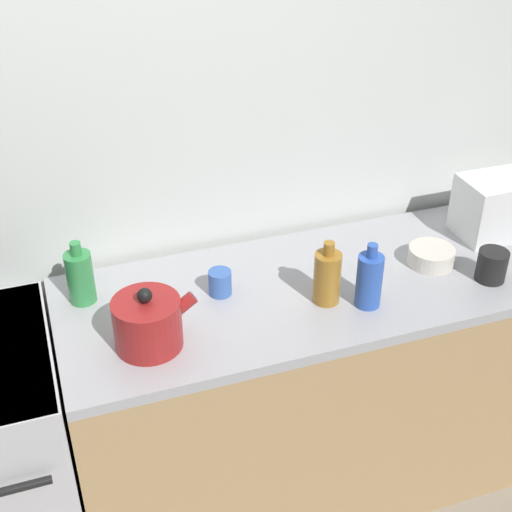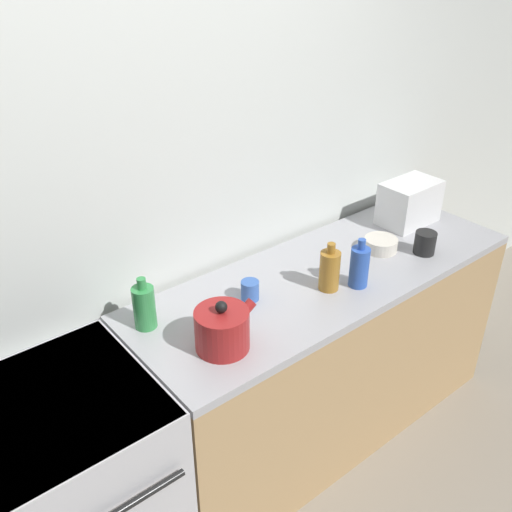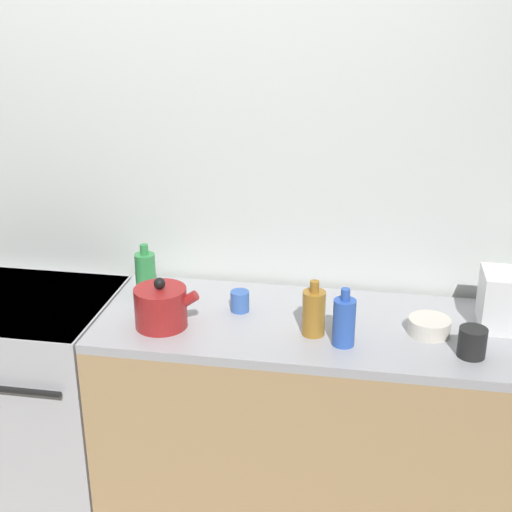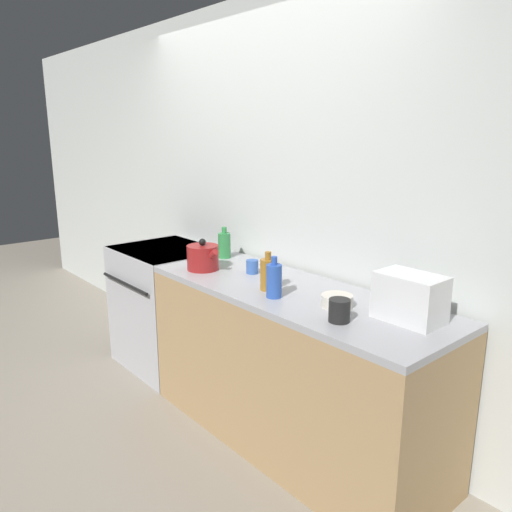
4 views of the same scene
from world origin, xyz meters
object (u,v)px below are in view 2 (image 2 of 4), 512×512
at_px(stove, 57,504).
at_px(bottle_green, 144,307).
at_px(cup_black, 425,243).
at_px(cup_blue, 250,290).
at_px(bowl, 381,244).
at_px(bottle_blue, 359,266).
at_px(toaster, 409,202).
at_px(kettle, 223,329).
at_px(bottle_amber, 330,270).

bearing_deg(stove, bottle_green, 18.39).
distance_m(bottle_green, cup_black, 1.33).
bearing_deg(stove, cup_blue, 3.72).
xyz_separation_m(cup_blue, bowl, (0.73, -0.07, -0.01)).
distance_m(bottle_blue, cup_blue, 0.47).
bearing_deg(cup_black, toaster, 51.90).
bearing_deg(bottle_green, stove, -161.61).
distance_m(kettle, bottle_green, 0.32).
relative_size(stove, bottle_blue, 4.16).
bearing_deg(bowl, bottle_amber, -169.65).
height_order(kettle, bottle_blue, bottle_blue).
bearing_deg(bottle_blue, bowl, 24.04).
height_order(bottle_amber, cup_black, bottle_amber).
relative_size(bottle_blue, cup_blue, 2.64).
bearing_deg(bottle_blue, cup_black, -0.90).
distance_m(toaster, bottle_green, 1.49).
xyz_separation_m(kettle, bottle_blue, (0.69, -0.03, 0.01)).
xyz_separation_m(bottle_blue, cup_black, (0.45, -0.01, -0.04)).
distance_m(kettle, bowl, 1.00).
bearing_deg(cup_blue, bowl, -5.36).
relative_size(stove, toaster, 3.07).
xyz_separation_m(bottle_blue, bowl, (0.31, 0.14, -0.06)).
bearing_deg(cup_blue, cup_black, -13.84).
bearing_deg(bottle_green, bottle_amber, -19.18).
xyz_separation_m(bottle_green, bowl, (1.15, -0.18, -0.06)).
relative_size(stove, cup_black, 8.61).
bearing_deg(bottle_amber, toaster, 13.71).
height_order(kettle, toaster, toaster).
relative_size(bottle_blue, cup_black, 2.07).
relative_size(bottle_amber, bowl, 1.37).
height_order(bottle_green, cup_blue, bottle_green).
bearing_deg(bottle_amber, bottle_blue, -27.93).
relative_size(toaster, bowl, 1.90).
distance_m(toaster, cup_black, 0.33).
bearing_deg(stove, bowl, -0.29).
relative_size(bottle_blue, bowl, 1.41).
xyz_separation_m(stove, bottle_amber, (1.23, -0.09, 0.54)).
bearing_deg(toaster, stove, -177.14).
relative_size(toaster, bottle_amber, 1.39).
bearing_deg(cup_blue, kettle, -146.25).
distance_m(bottle_blue, cup_black, 0.45).
relative_size(kettle, bottle_amber, 1.16).
relative_size(bottle_green, cup_black, 2.01).
xyz_separation_m(cup_black, bowl, (-0.14, 0.15, -0.02)).
bearing_deg(cup_black, stove, 175.09).
bearing_deg(toaster, bowl, -162.18).
bearing_deg(bottle_green, kettle, -61.48).
height_order(kettle, bowl, kettle).
bearing_deg(cup_blue, bottle_blue, -26.18).
height_order(toaster, bottle_green, toaster).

